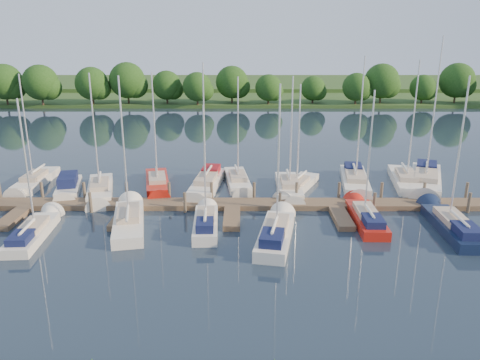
{
  "coord_description": "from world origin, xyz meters",
  "views": [
    {
      "loc": [
        0.65,
        -26.72,
        12.94
      ],
      "look_at": [
        0.59,
        8.0,
        2.2
      ],
      "focal_mm": 35.0,
      "sensor_mm": 36.0,
      "label": 1
    }
  ],
  "objects_px": {
    "sailboat_n_0": "(35,182)",
    "dock": "(232,207)",
    "sailboat_s_2": "(206,224)",
    "sailboat_n_5": "(238,182)",
    "motorboat": "(68,188)"
  },
  "relations": [
    {
      "from": "sailboat_n_0",
      "to": "dock",
      "type": "bearing_deg",
      "value": 160.47
    },
    {
      "from": "dock",
      "to": "sailboat_s_2",
      "type": "distance_m",
      "value": 4.17
    },
    {
      "from": "sailboat_n_5",
      "to": "sailboat_s_2",
      "type": "height_order",
      "value": "sailboat_n_5"
    },
    {
      "from": "sailboat_n_0",
      "to": "motorboat",
      "type": "xyz_separation_m",
      "value": [
        3.75,
        -1.96,
        0.1
      ]
    },
    {
      "from": "motorboat",
      "to": "sailboat_s_2",
      "type": "bearing_deg",
      "value": 133.57
    },
    {
      "from": "motorboat",
      "to": "sailboat_n_0",
      "type": "bearing_deg",
      "value": -41.43
    },
    {
      "from": "sailboat_n_0",
      "to": "sailboat_n_5",
      "type": "height_order",
      "value": "sailboat_n_0"
    },
    {
      "from": "sailboat_n_5",
      "to": "dock",
      "type": "bearing_deg",
      "value": 79.95
    },
    {
      "from": "motorboat",
      "to": "sailboat_n_5",
      "type": "xyz_separation_m",
      "value": [
        14.6,
        2.06,
        -0.1
      ]
    },
    {
      "from": "sailboat_n_5",
      "to": "sailboat_s_2",
      "type": "relative_size",
      "value": 1.11
    },
    {
      "from": "sailboat_s_2",
      "to": "dock",
      "type": "bearing_deg",
      "value": 62.06
    },
    {
      "from": "dock",
      "to": "sailboat_n_5",
      "type": "bearing_deg",
      "value": 86.53
    },
    {
      "from": "dock",
      "to": "sailboat_s_2",
      "type": "relative_size",
      "value": 4.43
    },
    {
      "from": "dock",
      "to": "sailboat_n_5",
      "type": "height_order",
      "value": "sailboat_n_5"
    },
    {
      "from": "dock",
      "to": "sailboat_n_5",
      "type": "distance_m",
      "value": 6.25
    }
  ]
}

